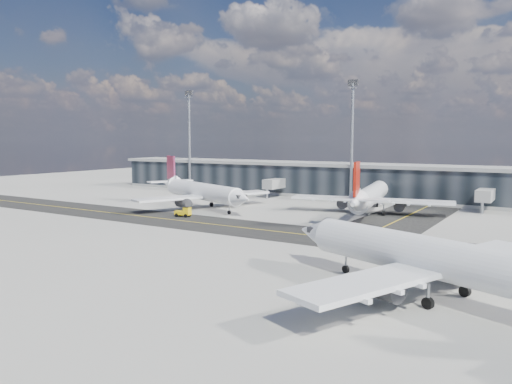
# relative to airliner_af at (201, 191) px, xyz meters

# --- Properties ---
(ground) EXTENTS (300.00, 300.00, 0.00)m
(ground) POSITION_rel_airliner_af_xyz_m (23.35, -19.62, -3.62)
(ground) COLOR gray
(ground) RESTS_ON ground
(taxiway_lanes) EXTENTS (180.00, 63.00, 0.03)m
(taxiway_lanes) POSITION_rel_airliner_af_xyz_m (27.27, -8.88, -3.61)
(taxiway_lanes) COLOR black
(taxiway_lanes) RESTS_ON ground
(terminal_concourse) EXTENTS (152.00, 19.80, 8.80)m
(terminal_concourse) POSITION_rel_airliner_af_xyz_m (23.40, 35.31, 0.47)
(terminal_concourse) COLOR black
(terminal_concourse) RESTS_ON ground
(floodlight_masts) EXTENTS (102.50, 0.70, 28.90)m
(floodlight_masts) POSITION_rel_airliner_af_xyz_m (23.35, 28.38, 11.99)
(floodlight_masts) COLOR gray
(floodlight_masts) RESTS_ON ground
(airliner_af) EXTENTS (35.39, 30.58, 10.95)m
(airliner_af) POSITION_rel_airliner_af_xyz_m (0.00, 0.00, 0.00)
(airliner_af) COLOR white
(airliner_af) RESTS_ON ground
(airliner_redtail) EXTENTS (32.22, 37.57, 11.17)m
(airliner_redtail) POSITION_rel_airliner_af_xyz_m (34.43, 10.05, 0.07)
(airliner_redtail) COLOR white
(airliner_redtail) RESTS_ON ground
(airliner_near) EXTENTS (37.62, 32.55, 11.58)m
(airliner_near) POSITION_rel_airliner_af_xyz_m (58.38, -37.91, 0.21)
(airliner_near) COLOR silver
(airliner_near) RESTS_ON ground
(baggage_tug) EXTENTS (3.28, 2.00, 1.94)m
(baggage_tug) POSITION_rel_airliner_af_xyz_m (5.22, -11.83, -2.65)
(baggage_tug) COLOR yellow
(baggage_tug) RESTS_ON ground
(service_van) EXTENTS (3.63, 5.54, 1.42)m
(service_van) POSITION_rel_airliner_af_xyz_m (31.11, 24.38, -2.91)
(service_van) COLOR white
(service_van) RESTS_ON ground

